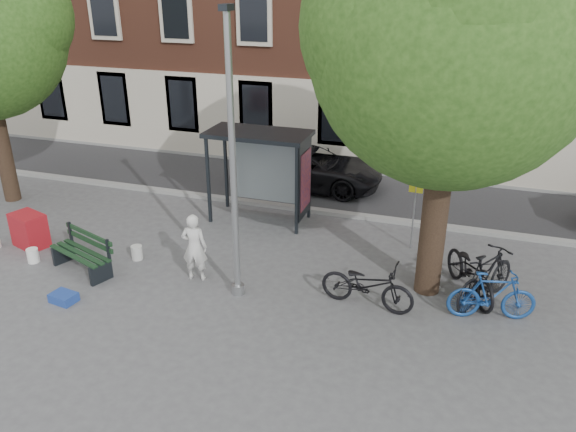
% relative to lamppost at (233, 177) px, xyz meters
% --- Properties ---
extents(ground, '(90.00, 90.00, 0.00)m').
position_rel_lamppost_xyz_m(ground, '(0.00, 0.00, -2.78)').
color(ground, '#4C4C4F').
rests_on(ground, ground).
extents(road, '(40.00, 4.00, 0.01)m').
position_rel_lamppost_xyz_m(road, '(0.00, 7.00, -2.78)').
color(road, '#28282B').
rests_on(road, ground).
extents(curb_near, '(40.00, 0.25, 0.12)m').
position_rel_lamppost_xyz_m(curb_near, '(0.00, 5.00, -2.72)').
color(curb_near, gray).
rests_on(curb_near, ground).
extents(curb_far, '(40.00, 0.25, 0.12)m').
position_rel_lamppost_xyz_m(curb_far, '(0.00, 9.00, -2.72)').
color(curb_far, gray).
rests_on(curb_far, ground).
extents(lamppost, '(0.28, 0.35, 6.11)m').
position_rel_lamppost_xyz_m(lamppost, '(0.00, 0.00, 0.00)').
color(lamppost, '#9EA0A3').
rests_on(lamppost, ground).
extents(tree_right, '(5.76, 5.60, 8.20)m').
position_rel_lamppost_xyz_m(tree_right, '(4.01, 1.38, 2.83)').
color(tree_right, black).
rests_on(tree_right, ground).
extents(bus_shelter, '(2.85, 1.45, 2.62)m').
position_rel_lamppost_xyz_m(bus_shelter, '(-0.61, 4.11, -0.87)').
color(bus_shelter, '#1E2328').
rests_on(bus_shelter, ground).
extents(painter, '(0.66, 0.49, 1.64)m').
position_rel_lamppost_xyz_m(painter, '(-1.20, 0.33, -1.96)').
color(painter, silver).
rests_on(painter, ground).
extents(bench, '(1.91, 1.16, 0.94)m').
position_rel_lamppost_xyz_m(bench, '(-3.94, -0.17, -2.35)').
color(bench, '#1E2328').
rests_on(bench, ground).
extents(bike_a, '(2.11, 0.95, 1.07)m').
position_rel_lamppost_xyz_m(bike_a, '(2.83, 0.39, -2.25)').
color(bike_a, black).
rests_on(bike_a, ground).
extents(bike_b, '(1.88, 0.92, 1.09)m').
position_rel_lamppost_xyz_m(bike_b, '(5.35, 0.75, -2.24)').
color(bike_b, navy).
rests_on(bike_b, ground).
extents(bike_c, '(1.68, 2.28, 1.15)m').
position_rel_lamppost_xyz_m(bike_c, '(4.90, 1.62, -2.21)').
color(bike_c, black).
rests_on(bike_c, ground).
extents(bike_d, '(1.58, 2.06, 1.24)m').
position_rel_lamppost_xyz_m(bike_d, '(5.21, 1.37, -2.16)').
color(bike_d, black).
rests_on(bike_d, ground).
extents(car_dark, '(4.76, 2.21, 1.32)m').
position_rel_lamppost_xyz_m(car_dark, '(-0.38, 7.09, -2.12)').
color(car_dark, black).
rests_on(car_dark, ground).
extents(red_stand, '(1.04, 0.85, 0.90)m').
position_rel_lamppost_xyz_m(red_stand, '(-6.10, 0.51, -2.33)').
color(red_stand, maroon).
rests_on(red_stand, ground).
extents(blue_crate, '(0.61, 0.48, 0.20)m').
position_rel_lamppost_xyz_m(blue_crate, '(-3.50, -1.50, -2.68)').
color(blue_crate, navy).
rests_on(blue_crate, ground).
extents(bucket_a, '(0.37, 0.37, 0.36)m').
position_rel_lamppost_xyz_m(bucket_a, '(-5.42, -0.21, -2.60)').
color(bucket_a, white).
rests_on(bucket_a, ground).
extents(bucket_b, '(0.30, 0.30, 0.36)m').
position_rel_lamppost_xyz_m(bucket_b, '(-3.05, 0.73, -2.60)').
color(bucket_b, silver).
rests_on(bucket_b, ground).
extents(notice_sign, '(0.35, 0.07, 2.02)m').
position_rel_lamppost_xyz_m(notice_sign, '(3.40, 3.50, -1.30)').
color(notice_sign, '#9EA0A3').
rests_on(notice_sign, ground).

